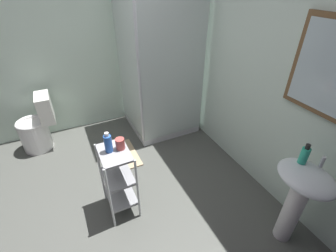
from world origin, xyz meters
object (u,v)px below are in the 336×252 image
object	(u,v)px
bath_mat	(122,155)
shampoo_bottle_blue	(109,143)
pedestal_sink	(300,192)
shower_stall	(157,102)
toilet	(38,128)
rinse_cup	(121,144)
storage_cart	(118,177)
hand_soap_bottle	(305,155)

from	to	relation	value
bath_mat	shampoo_bottle_blue	bearing A→B (deg)	-18.25
pedestal_sink	bath_mat	bearing A→B (deg)	-149.56
shower_stall	bath_mat	distance (m)	0.93
toilet	rinse_cup	distance (m)	1.71
shower_stall	shampoo_bottle_blue	xyz separation A→B (m)	(1.18, -0.95, 0.36)
shower_stall	storage_cart	size ratio (longest dim) A/B	2.70
shower_stall	shampoo_bottle_blue	size ratio (longest dim) A/B	10.23
toilet	storage_cart	size ratio (longest dim) A/B	1.03
toilet	bath_mat	world-z (taller)	toilet
hand_soap_bottle	rinse_cup	distance (m)	1.50
shower_stall	toilet	distance (m)	1.65
shampoo_bottle_blue	toilet	bearing A→B (deg)	-155.06
toilet	storage_cart	xyz separation A→B (m)	(1.47, 0.70, 0.12)
shower_stall	rinse_cup	bearing A→B (deg)	-35.69
shower_stall	toilet	world-z (taller)	shower_stall
hand_soap_bottle	shower_stall	bearing A→B (deg)	-170.04
shower_stall	toilet	xyz separation A→B (m)	(-0.27, -1.62, -0.15)
pedestal_sink	shampoo_bottle_blue	xyz separation A→B (m)	(-0.98, -1.28, 0.25)
toilet	shampoo_bottle_blue	distance (m)	1.67
storage_cart	bath_mat	distance (m)	0.93
storage_cart	hand_soap_bottle	bearing A→B (deg)	56.30
hand_soap_bottle	rinse_cup	world-z (taller)	hand_soap_bottle
pedestal_sink	bath_mat	world-z (taller)	pedestal_sink
shower_stall	pedestal_sink	xyz separation A→B (m)	(2.16, 0.33, 0.12)
bath_mat	hand_soap_bottle	bearing A→B (deg)	32.69
hand_soap_bottle	bath_mat	distance (m)	2.15
pedestal_sink	toilet	distance (m)	3.13
toilet	hand_soap_bottle	size ratio (longest dim) A/B	4.31
toilet	shampoo_bottle_blue	bearing A→B (deg)	24.94
storage_cart	shampoo_bottle_blue	size ratio (longest dim) A/B	3.79
pedestal_sink	rinse_cup	xyz separation A→B (m)	(-0.97, -1.18, 0.21)
shower_stall	bath_mat	size ratio (longest dim) A/B	3.33
storage_cart	shampoo_bottle_blue	xyz separation A→B (m)	(-0.03, -0.03, 0.39)
bath_mat	pedestal_sink	bearing A→B (deg)	30.44
shower_stall	shampoo_bottle_blue	world-z (taller)	shower_stall
shower_stall	storage_cart	world-z (taller)	shower_stall
rinse_cup	storage_cart	bearing A→B (deg)	-71.27
shower_stall	hand_soap_bottle	xyz separation A→B (m)	(2.06, 0.36, 0.42)
rinse_cup	bath_mat	size ratio (longest dim) A/B	0.17
shampoo_bottle_blue	rinse_cup	world-z (taller)	shampoo_bottle_blue
shampoo_bottle_blue	shower_stall	bearing A→B (deg)	141.09
shampoo_bottle_blue	hand_soap_bottle	bearing A→B (deg)	56.07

